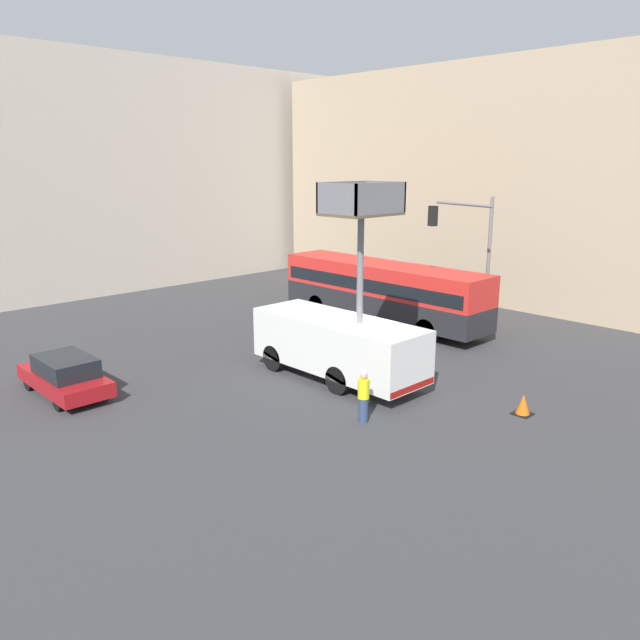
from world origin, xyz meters
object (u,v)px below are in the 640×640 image
traffic_cone_near_truck (523,405)px  parked_car_curbside (65,375)px  road_worker_directing (360,330)px  city_bus (383,288)px  road_worker_near_truck (363,396)px  utility_truck (338,340)px  traffic_light_pole (470,243)px

traffic_cone_near_truck → parked_car_curbside: size_ratio=0.16×
road_worker_directing → parked_car_curbside: bearing=175.6°
city_bus → road_worker_directing: city_bus is taller
road_worker_near_truck → road_worker_directing: 7.85m
city_bus → parked_car_curbside: size_ratio=2.69×
parked_car_curbside → road_worker_directing: bearing=-18.0°
road_worker_near_truck → traffic_cone_near_truck: bearing=138.3°
road_worker_directing → parked_car_curbside: size_ratio=0.44×
road_worker_directing → city_bus: bearing=43.0°
utility_truck → road_worker_directing: 3.97m
traffic_cone_near_truck → parked_car_curbside: (-10.32, 12.47, 0.42)m
utility_truck → traffic_cone_near_truck: bearing=-73.3°
traffic_cone_near_truck → road_worker_near_truck: bearing=142.7°
road_worker_near_truck → traffic_cone_near_truck: (4.34, -3.31, -0.58)m
traffic_cone_near_truck → parked_car_curbside: parked_car_curbside is taller
traffic_light_pole → road_worker_near_truck: size_ratio=3.66×
traffic_light_pole → traffic_cone_near_truck: traffic_light_pole is taller
traffic_light_pole → traffic_cone_near_truck: 10.80m
city_bus → traffic_light_pole: bearing=-156.7°
road_worker_directing → parked_car_curbside: 12.30m
traffic_light_pole → traffic_cone_near_truck: bearing=-135.7°
utility_truck → city_bus: 8.91m
road_worker_directing → traffic_cone_near_truck: (-1.38, -8.68, -0.65)m
traffic_light_pole → parked_car_curbside: traffic_light_pole is taller
traffic_light_pole → road_worker_near_truck: (-11.48, -3.66, -3.57)m
utility_truck → parked_car_curbside: (-8.30, 5.74, -0.88)m
utility_truck → parked_car_curbside: size_ratio=1.71×
traffic_light_pole → road_worker_directing: traffic_light_pole is taller
utility_truck → traffic_cone_near_truck: size_ratio=10.85×
city_bus → road_worker_near_truck: city_bus is taller
utility_truck → traffic_cone_near_truck: (2.02, -6.73, -1.29)m
traffic_light_pole → road_worker_near_truck: 12.56m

